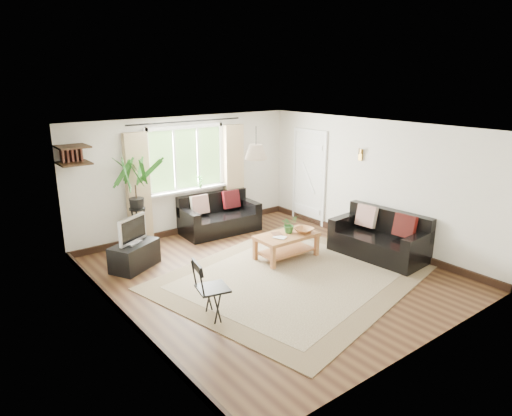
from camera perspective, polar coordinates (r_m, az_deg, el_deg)
floor at (r=7.65m, az=1.84°, el=-8.24°), size 5.50×5.50×0.00m
ceiling at (r=7.01m, az=2.02°, el=9.92°), size 5.50×5.50×0.00m
wall_back at (r=9.46m, az=-8.73°, el=4.04°), size 5.00×0.02×2.40m
wall_front at (r=5.51m, az=20.48°, el=-5.79°), size 5.00×0.02×2.40m
wall_left at (r=6.04m, az=-16.77°, el=-3.53°), size 0.02×5.50×2.40m
wall_right at (r=8.99m, az=14.36°, el=3.07°), size 0.02×5.50×2.40m
rug at (r=7.53m, az=4.43°, el=-8.61°), size 4.56×4.13×0.02m
window at (r=9.36m, az=-8.70°, el=6.09°), size 2.50×0.16×2.16m
door at (r=10.12m, az=6.64°, el=3.76°), size 0.06×0.96×2.06m
corner_shelf at (r=8.27m, az=-21.89°, el=6.17°), size 0.50×0.50×0.34m
pendant_lamp at (r=7.36m, az=0.00°, el=7.49°), size 0.36×0.36×0.54m
wall_sconce at (r=9.02m, az=12.83°, el=6.72°), size 0.12×0.12×0.28m
sofa_back at (r=9.53m, az=-4.55°, el=-0.85°), size 1.65×0.90×0.75m
sofa_right at (r=8.49m, az=15.10°, el=-3.41°), size 1.74×0.98×0.79m
coffee_table at (r=8.21m, az=3.81°, el=-4.80°), size 1.12×0.63×0.45m
table_plant at (r=8.18m, az=4.17°, el=-2.03°), size 0.29×0.25×0.31m
bowl at (r=8.25m, az=6.01°, el=-2.77°), size 0.38×0.38×0.08m
book_a at (r=7.88m, az=2.74°, el=-3.86°), size 0.24×0.26×0.02m
book_b at (r=8.08m, az=2.08°, el=-3.33°), size 0.23×0.26×0.02m
tv_stand at (r=8.07m, az=-14.93°, el=-5.76°), size 0.95×0.80×0.45m
tv at (r=7.91m, az=-15.18°, el=-2.61°), size 0.67×0.48×0.49m
palm_stand at (r=8.64m, az=-14.67°, el=0.42°), size 0.88×0.88×1.79m
folding_chair at (r=6.21m, az=-5.43°, el=-10.09°), size 0.53×0.53×0.85m
sill_plant at (r=9.51m, az=-7.02°, el=3.33°), size 0.14×0.10×0.27m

